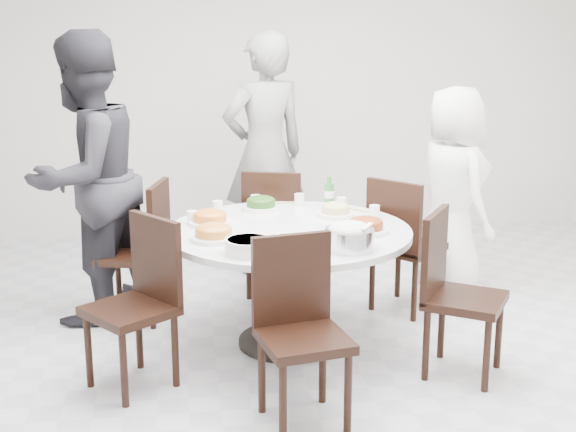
{
  "coord_description": "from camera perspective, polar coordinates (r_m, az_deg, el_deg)",
  "views": [
    {
      "loc": [
        -0.81,
        -4.35,
        2.05
      ],
      "look_at": [
        -0.19,
        0.38,
        0.82
      ],
      "focal_mm": 50.0,
      "sensor_mm": 36.0,
      "label": 1
    }
  ],
  "objects": [
    {
      "name": "diner_middle",
      "position": [
        6.31,
        -1.69,
        4.42
      ],
      "size": [
        0.8,
        0.65,
        1.9
      ],
      "primitive_type": "imported",
      "rotation": [
        0.0,
        0.0,
        3.47
      ],
      "color": "black",
      "rests_on": "floor"
    },
    {
      "name": "tea_cups",
      "position": [
        5.5,
        -1.07,
        1.21
      ],
      "size": [
        0.07,
        0.07,
        0.08
      ],
      "primitive_type": "cylinder",
      "color": "white",
      "rests_on": "dining_table"
    },
    {
      "name": "dish_greens",
      "position": [
        5.37,
        -1.93,
        0.79
      ],
      "size": [
        0.25,
        0.25,
        0.06
      ],
      "primitive_type": "cylinder",
      "color": "white",
      "rests_on": "dining_table"
    },
    {
      "name": "chair_nw",
      "position": [
        5.49,
        -10.97,
        -2.49
      ],
      "size": [
        0.51,
        0.51,
        0.95
      ],
      "primitive_type": "cube",
      "rotation": [
        0.0,
        0.0,
        4.47
      ],
      "color": "black",
      "rests_on": "floor"
    },
    {
      "name": "dish_pale",
      "position": [
        5.2,
        3.39,
        0.33
      ],
      "size": [
        0.24,
        0.24,
        0.06
      ],
      "primitive_type": "cylinder",
      "color": "white",
      "rests_on": "dining_table"
    },
    {
      "name": "dish_orange",
      "position": [
        5.01,
        -5.57,
        -0.2
      ],
      "size": [
        0.27,
        0.27,
        0.07
      ],
      "primitive_type": "cylinder",
      "color": "white",
      "rests_on": "dining_table"
    },
    {
      "name": "chair_s",
      "position": [
        4.04,
        1.15,
        -8.49
      ],
      "size": [
        0.5,
        0.5,
        0.95
      ],
      "primitive_type": "cube",
      "rotation": [
        0.0,
        0.0,
        6.49
      ],
      "color": "black",
      "rests_on": "floor"
    },
    {
      "name": "wall_back",
      "position": [
        7.42,
        -1.12,
        9.44
      ],
      "size": [
        6.0,
        0.01,
        2.8
      ],
      "primitive_type": "cube",
      "color": "silver",
      "rests_on": "ground"
    },
    {
      "name": "soup_bowl",
      "position": [
        4.41,
        -2.83,
        -2.16
      ],
      "size": [
        0.26,
        0.26,
        0.08
      ],
      "primitive_type": "cylinder",
      "color": "white",
      "rests_on": "dining_table"
    },
    {
      "name": "beverage_bottle",
      "position": [
        5.4,
        2.95,
        1.71
      ],
      "size": [
        0.06,
        0.06,
        0.22
      ],
      "primitive_type": "cylinder",
      "color": "#2C702F",
      "rests_on": "dining_table"
    },
    {
      "name": "diner_right",
      "position": [
        5.95,
        11.61,
        1.7
      ],
      "size": [
        0.67,
        0.85,
        1.53
      ],
      "primitive_type": "imported",
      "rotation": [
        0.0,
        0.0,
        1.84
      ],
      "color": "white",
      "rests_on": "floor"
    },
    {
      "name": "diner_left",
      "position": [
        5.46,
        -14.19,
        2.58
      ],
      "size": [
        1.15,
        1.19,
        1.93
      ],
      "primitive_type": "imported",
      "rotation": [
        0.0,
        0.0,
        4.08
      ],
      "color": "#222227",
      "rests_on": "floor"
    },
    {
      "name": "rice_bowl",
      "position": [
        4.48,
        4.37,
        -1.65
      ],
      "size": [
        0.28,
        0.28,
        0.12
      ],
      "primitive_type": "cylinder",
      "color": "silver",
      "rests_on": "dining_table"
    },
    {
      "name": "chair_sw",
      "position": [
        4.5,
        -11.2,
        -6.33
      ],
      "size": [
        0.59,
        0.59,
        0.95
      ],
      "primitive_type": "cube",
      "rotation": [
        0.0,
        0.0,
        5.38
      ],
      "color": "black",
      "rests_on": "floor"
    },
    {
      "name": "chopsticks",
      "position": [
        5.51,
        -0.93,
        0.89
      ],
      "size": [
        0.24,
        0.04,
        0.01
      ],
      "primitive_type": null,
      "color": "tan",
      "rests_on": "dining_table"
    },
    {
      "name": "chair_ne",
      "position": [
        5.62,
        8.47,
        -1.97
      ],
      "size": [
        0.59,
        0.59,
        0.95
      ],
      "primitive_type": "cube",
      "rotation": [
        0.0,
        0.0,
        2.33
      ],
      "color": "black",
      "rests_on": "floor"
    },
    {
      "name": "dish_redbrown",
      "position": [
        4.84,
        5.55,
        -0.79
      ],
      "size": [
        0.27,
        0.27,
        0.07
      ],
      "primitive_type": "cylinder",
      "color": "white",
      "rests_on": "dining_table"
    },
    {
      "name": "dining_table",
      "position": [
        5.01,
        0.07,
        -5.08
      ],
      "size": [
        1.5,
        1.5,
        0.75
      ],
      "primitive_type": "cylinder",
      "color": "silver",
      "rests_on": "floor"
    },
    {
      "name": "chair_n",
      "position": [
        5.88,
        -0.89,
        -1.07
      ],
      "size": [
        0.52,
        0.52,
        0.95
      ],
      "primitive_type": "cube",
      "rotation": [
        0.0,
        0.0,
        2.87
      ],
      "color": "black",
      "rests_on": "floor"
    },
    {
      "name": "chair_se",
      "position": [
        4.67,
        12.51,
        -5.59
      ],
      "size": [
        0.58,
        0.58,
        0.95
      ],
      "primitive_type": "cube",
      "rotation": [
        0.0,
        0.0,
        7.29
      ],
      "color": "black",
      "rests_on": "floor"
    },
    {
      "name": "floor",
      "position": [
        4.87,
        2.9,
        -10.44
      ],
      "size": [
        6.0,
        6.0,
        0.01
      ],
      "primitive_type": "cube",
      "color": "silver",
      "rests_on": "ground"
    },
    {
      "name": "dish_tofu",
      "position": [
        4.68,
        -5.3,
        -1.28
      ],
      "size": [
        0.28,
        0.28,
        0.07
      ],
      "primitive_type": "cylinder",
      "color": "white",
      "rests_on": "dining_table"
    }
  ]
}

